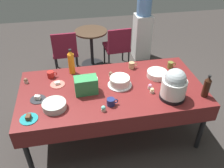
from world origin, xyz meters
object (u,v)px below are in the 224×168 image
Objects in this scene: cupcake_berry at (26,81)px; water_cooler at (142,30)px; coffee_mug_tan at (132,65)px; soda_carton at (86,85)px; slow_cooker at (174,85)px; cupcake_cocoa at (150,86)px; cupcake_vanilla at (152,91)px; dessert_plate_white at (91,78)px; dessert_plate_coral at (58,84)px; frosted_layer_cake at (120,81)px; soda_bottle_cola at (207,87)px; potluck_table at (112,91)px; maroon_chair_left at (65,50)px; coffee_mug_navy at (111,102)px; dessert_plate_charcoal at (38,99)px; coffee_mug_red at (51,75)px; ceramic_snack_bowl at (157,74)px; round_cafe_table at (91,42)px; cupcake_lemon at (103,109)px; cupcake_mint at (111,74)px; coffee_mug_olive at (171,65)px; dessert_plate_teal at (29,118)px; maroon_chair_right at (117,45)px; glass_salad_bowl at (54,105)px; soda_bottle_orange_juice at (71,62)px.

water_cooler reaches higher than cupcake_berry.
soda_carton is (-0.65, -0.42, 0.06)m from coffee_mug_tan.
slow_cooker is 0.30× the size of water_cooler.
cupcake_cocoa is 0.08m from cupcake_vanilla.
dessert_plate_white reaches higher than dessert_plate_coral.
frosted_layer_cake is 0.99m from soda_bottle_cola.
soda_bottle_cola is at bearing -19.50° from potluck_table.
soda_bottle_cola is 2.54m from maroon_chair_left.
water_cooler is at bearing 75.76° from cupcake_vanilla.
coffee_mug_navy is 0.15× the size of maroon_chair_left.
dessert_plate_charcoal is 2.58× the size of cupcake_berry.
coffee_mug_red is (-1.16, 0.47, 0.01)m from cupcake_cocoa.
ceramic_snack_bowl is 1.35m from coffee_mug_red.
slow_cooker reaches higher than dessert_plate_coral.
potluck_table is 17.27× the size of coffee_mug_navy.
slow_cooker is 0.52× the size of round_cafe_table.
cupcake_lemon is 0.13m from coffee_mug_navy.
cupcake_mint is 0.05× the size of water_cooler.
cupcake_cocoa is 0.53× the size of coffee_mug_navy.
water_cooler is at bearing 85.68° from coffee_mug_olive.
soda_bottle_cola is at bearing 1.86° from cupcake_lemon.
dessert_plate_teal is at bearing -105.63° from coffee_mug_red.
soda_bottle_cola is 0.67m from coffee_mug_olive.
maroon_chair_left is at bearing -155.68° from round_cafe_table.
round_cafe_table is (0.50, 0.23, 0.01)m from maroon_chair_left.
maroon_chair_right reaches higher than cupcake_vanilla.
glass_salad_bowl is 1.44× the size of dessert_plate_coral.
dessert_plate_white is at bearing -40.54° from soda_bottle_orange_juice.
cupcake_cocoa is at bearing -14.86° from dessert_plate_coral.
water_cooler is at bearing 47.72° from dessert_plate_coral.
slow_cooker reaches higher than frosted_layer_cake.
dessert_plate_white is (-0.84, 0.10, -0.02)m from ceramic_snack_bowl.
dessert_plate_teal is at bearing -149.09° from coffee_mug_tan.
coffee_mug_tan reaches higher than coffee_mug_navy.
water_cooler is at bearing 75.27° from cupcake_cocoa.
maroon_chair_right is (0.72, 1.64, -0.36)m from soda_carton.
maroon_chair_left reaches higher than coffee_mug_olive.
potluck_table is 32.59× the size of cupcake_berry.
cupcake_berry reaches higher than dessert_plate_white.
soda_bottle_orange_juice is 0.80m from coffee_mug_tan.
cupcake_vanilla is 0.64m from cupcake_lemon.
coffee_mug_tan reaches higher than dessert_plate_white.
dessert_plate_charcoal is (-1.47, -0.20, -0.02)m from ceramic_snack_bowl.
slow_cooker is 0.83m from cupcake_mint.
cupcake_cocoa is 0.58m from coffee_mug_olive.
soda_bottle_cola is 2.35m from water_cooler.
cupcake_vanilla is at bearing -18.78° from dessert_plate_coral.
soda_bottle_cola is at bearing -17.96° from dessert_plate_coral.
cupcake_mint is 0.76m from coffee_mug_red.
ceramic_snack_bowl is 0.81m from coffee_mug_navy.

